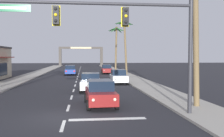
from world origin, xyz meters
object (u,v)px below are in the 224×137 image
traffic_signal_mast (127,26)px  sedan_lead_at_stop_bar (100,93)px  palm_right_third (125,35)px  sedan_third_in_queue (91,82)px  sedan_parked_mid_kerb (107,69)px  sedan_parked_nearest_kerb (118,76)px  palm_right_farthest (116,41)px  sedan_oncoming_far (70,70)px  town_gateway_arch (81,53)px

traffic_signal_mast → sedan_lead_at_stop_bar: (-1.20, 3.33, -3.96)m
palm_right_third → sedan_third_in_queue: bearing=-108.2°
sedan_lead_at_stop_bar → sedan_third_in_queue: 7.12m
sedan_lead_at_stop_bar → palm_right_third: (5.97, 26.53, 5.97)m
sedan_parked_mid_kerb → palm_right_third: palm_right_third is taller
sedan_parked_nearest_kerb → palm_right_farthest: palm_right_farthest is taller
sedan_oncoming_far → palm_right_third: bearing=-7.5°
sedan_lead_at_stop_bar → town_gateway_arch: bearing=91.7°
traffic_signal_mast → town_gateway_arch: size_ratio=0.72×
palm_right_third → town_gateway_arch: (-8.01, 43.77, -2.59)m
sedan_lead_at_stop_bar → sedan_third_in_queue: (-0.43, 7.11, 0.00)m
sedan_parked_mid_kerb → palm_right_farthest: size_ratio=0.45×
sedan_third_in_queue → palm_right_farthest: palm_right_farthest is taller
sedan_parked_mid_kerb → sedan_oncoming_far: bearing=-159.7°
sedan_parked_mid_kerb → town_gateway_arch: size_ratio=0.30×
sedan_lead_at_stop_bar → sedan_oncoming_far: (-3.45, 27.76, 0.00)m
sedan_third_in_queue → sedan_parked_nearest_kerb: 6.92m
sedan_lead_at_stop_bar → sedan_oncoming_far: same height
sedan_lead_at_stop_bar → sedan_parked_nearest_kerb: (3.01, 13.10, 0.00)m
sedan_lead_at_stop_bar → palm_right_third: palm_right_third is taller
sedan_parked_mid_kerb → traffic_signal_mast: bearing=-93.3°
traffic_signal_mast → sedan_parked_nearest_kerb: 17.00m
traffic_signal_mast → sedan_lead_at_stop_bar: 5.31m
town_gateway_arch → sedan_parked_nearest_kerb: bearing=-84.9°
sedan_parked_mid_kerb → palm_right_third: size_ratio=0.47×
sedan_parked_nearest_kerb → palm_right_farthest: 28.24m
sedan_third_in_queue → town_gateway_arch: size_ratio=0.30×
sedan_parked_nearest_kerb → sedan_parked_mid_kerb: bearing=89.6°
traffic_signal_mast → sedan_third_in_queue: bearing=98.9°
sedan_third_in_queue → palm_right_farthest: 34.59m
sedan_third_in_queue → palm_right_farthest: (6.69, 33.42, 5.90)m
traffic_signal_mast → palm_right_farthest: bearing=83.4°
sedan_oncoming_far → palm_right_third: palm_right_third is taller
sedan_parked_mid_kerb → sedan_third_in_queue: bearing=-98.8°
traffic_signal_mast → sedan_parked_mid_kerb: 33.82m
palm_right_third → town_gateway_arch: size_ratio=0.64×
palm_right_third → palm_right_farthest: palm_right_farthest is taller
sedan_lead_at_stop_bar → palm_right_farthest: (6.26, 40.53, 5.90)m
traffic_signal_mast → sedan_parked_nearest_kerb: size_ratio=2.42×
town_gateway_arch → sedan_lead_at_stop_bar: bearing=-88.3°
sedan_lead_at_stop_bar → sedan_parked_nearest_kerb: 13.44m
sedan_third_in_queue → palm_right_third: size_ratio=0.48×
sedan_oncoming_far → town_gateway_arch: size_ratio=0.30×
sedan_parked_nearest_kerb → sedan_parked_mid_kerb: same height
sedan_parked_nearest_kerb → traffic_signal_mast: bearing=-96.3°
traffic_signal_mast → palm_right_farthest: (5.06, 43.86, 1.94)m
sedan_third_in_queue → town_gateway_arch: town_gateway_arch is taller
sedan_parked_mid_kerb → town_gateway_arch: town_gateway_arch is taller
sedan_parked_mid_kerb → palm_right_farthest: bearing=73.2°
sedan_lead_at_stop_bar → palm_right_third: size_ratio=0.47×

